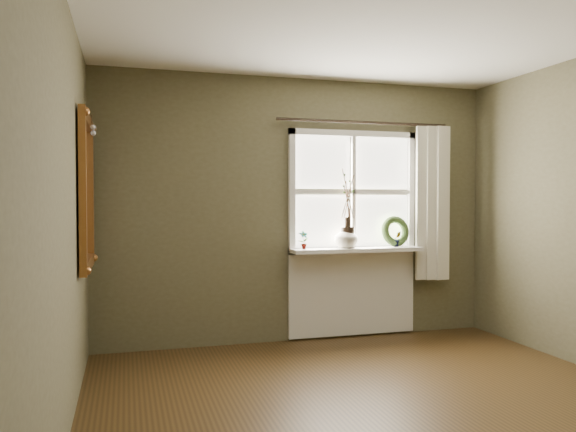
# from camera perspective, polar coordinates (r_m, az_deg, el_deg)

# --- Properties ---
(floor) EXTENTS (4.50, 4.50, 0.00)m
(floor) POSITION_cam_1_polar(r_m,az_deg,el_deg) (3.76, 12.30, -20.21)
(floor) COLOR #392611
(floor) RESTS_ON ground
(ceiling) EXTENTS (4.50, 4.50, 0.00)m
(ceiling) POSITION_cam_1_polar(r_m,az_deg,el_deg) (3.69, 12.55, 20.64)
(ceiling) COLOR silver
(ceiling) RESTS_ON ground
(wall_back) EXTENTS (4.00, 0.10, 2.60)m
(wall_back) POSITION_cam_1_polar(r_m,az_deg,el_deg) (5.62, 1.13, 0.64)
(wall_back) COLOR brown
(wall_back) RESTS_ON ground
(wall_left) EXTENTS (0.10, 4.50, 2.60)m
(wall_left) POSITION_cam_1_polar(r_m,az_deg,el_deg) (3.09, -23.22, -0.25)
(wall_left) COLOR brown
(wall_left) RESTS_ON ground
(window_frame) EXTENTS (1.36, 0.06, 1.24)m
(window_frame) POSITION_cam_1_polar(r_m,az_deg,el_deg) (5.74, 6.60, 2.45)
(window_frame) COLOR silver
(window_frame) RESTS_ON wall_back
(window_sill) EXTENTS (1.36, 0.26, 0.04)m
(window_sill) POSITION_cam_1_polar(r_m,az_deg,el_deg) (5.66, 7.01, -3.42)
(window_sill) COLOR silver
(window_sill) RESTS_ON wall_back
(window_apron) EXTENTS (1.36, 0.04, 0.88)m
(window_apron) POSITION_cam_1_polar(r_m,az_deg,el_deg) (5.82, 6.56, -7.65)
(window_apron) COLOR silver
(window_apron) RESTS_ON ground
(dark_jug) EXTENTS (0.16, 0.16, 0.21)m
(dark_jug) POSITION_cam_1_polar(r_m,az_deg,el_deg) (5.61, 6.07, -2.18)
(dark_jug) COLOR black
(dark_jug) RESTS_ON window_sill
(cream_vase) EXTENTS (0.23, 0.23, 0.24)m
(cream_vase) POSITION_cam_1_polar(r_m,az_deg,el_deg) (5.61, 5.95, -2.02)
(cream_vase) COLOR beige
(cream_vase) RESTS_ON window_sill
(wreath) EXTENTS (0.34, 0.18, 0.33)m
(wreath) POSITION_cam_1_polar(r_m,az_deg,el_deg) (5.87, 10.84, -1.86)
(wreath) COLOR #2C411D
(wreath) RESTS_ON window_sill
(potted_plant_left) EXTENTS (0.10, 0.07, 0.18)m
(potted_plant_left) POSITION_cam_1_polar(r_m,az_deg,el_deg) (5.46, 1.59, -2.44)
(potted_plant_left) COLOR #2C411D
(potted_plant_left) RESTS_ON window_sill
(potted_plant_right) EXTENTS (0.09, 0.08, 0.16)m
(potted_plant_right) POSITION_cam_1_polar(r_m,az_deg,el_deg) (5.84, 11.02, -2.31)
(potted_plant_right) COLOR #2C411D
(potted_plant_right) RESTS_ON window_sill
(curtain) EXTENTS (0.36, 0.12, 1.59)m
(curtain) POSITION_cam_1_polar(r_m,az_deg,el_deg) (6.03, 14.35, 1.27)
(curtain) COLOR beige
(curtain) RESTS_ON wall_back
(curtain_rod) EXTENTS (1.84, 0.03, 0.03)m
(curtain_rod) POSITION_cam_1_polar(r_m,az_deg,el_deg) (5.78, 7.78, 9.40)
(curtain_rod) COLOR black
(curtain_rod) RESTS_ON wall_back
(gilt_mirror) EXTENTS (0.10, 1.02, 1.21)m
(gilt_mirror) POSITION_cam_1_polar(r_m,az_deg,el_deg) (4.67, -19.79, 2.34)
(gilt_mirror) COLOR white
(gilt_mirror) RESTS_ON wall_left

